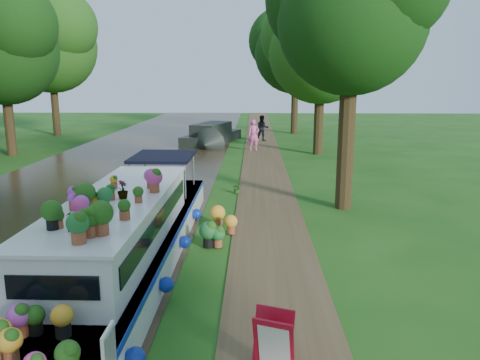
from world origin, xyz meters
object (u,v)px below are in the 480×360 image
sandwich_board (274,347)px  second_boat (212,135)px  pedestrian_pink (254,135)px  plant_boat (120,241)px  pedestrian_dark (262,128)px

sandwich_board → second_boat: bearing=116.8°
sandwich_board → pedestrian_pink: (-0.34, 22.66, 0.52)m
plant_boat → sandwich_board: (3.26, -3.48, -0.38)m
pedestrian_dark → plant_boat: bearing=-103.2°
plant_boat → sandwich_board: 4.78m
second_boat → pedestrian_pink: 4.51m
plant_boat → pedestrian_pink: 19.41m
pedestrian_pink → plant_boat: bearing=-102.0°
plant_boat → second_boat: 22.59m
sandwich_board → pedestrian_pink: pedestrian_pink is taller
second_boat → pedestrian_dark: (3.55, 1.24, 0.38)m
plant_boat → sandwich_board: bearing=-46.8°
second_boat → pedestrian_dark: bearing=37.0°
sandwich_board → pedestrian_dark: (0.29, 27.31, 0.48)m
pedestrian_pink → pedestrian_dark: 4.68m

